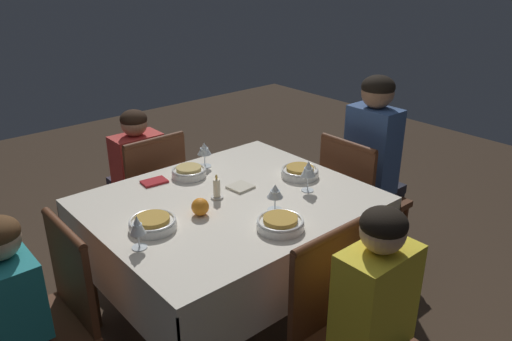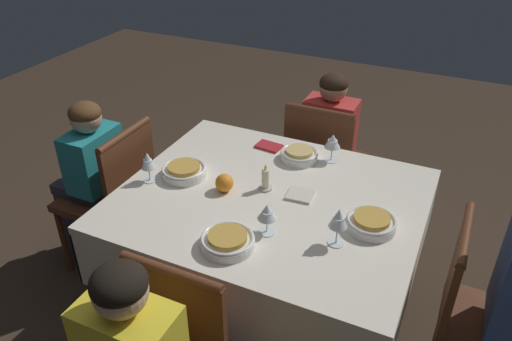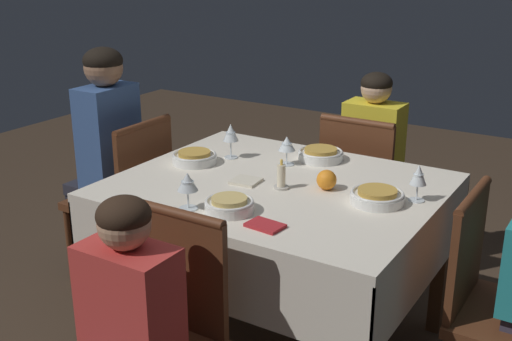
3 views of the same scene
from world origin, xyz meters
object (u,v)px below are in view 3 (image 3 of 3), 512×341
object	(u,v)px
candle_centerpiece	(281,178)
napkin_red_folded	(246,181)
person_adult_denim	(103,152)
chair_west	(128,193)
bowl_north	(321,154)
chair_south	(155,332)
wine_glass_east	(418,176)
bowl_south	(229,204)
bowl_west	(194,157)
person_child_yellow	(376,161)
bowl_east	(377,196)
dining_table	(277,205)
wine_glass_west	(231,134)
wine_glass_south	(188,183)
orange_fruit	(327,180)
chair_east	(498,302)
wine_glass_north	(287,145)
napkin_spare_side	(265,225)
chair_north	(363,186)

from	to	relation	value
candle_centerpiece	napkin_red_folded	xyz separation A→B (m)	(-0.16, -0.01, -0.04)
person_adult_denim	chair_west	bearing A→B (deg)	90.00
bowl_north	candle_centerpiece	size ratio (longest dim) A/B	1.65
chair_west	chair_south	xyz separation A→B (m)	(0.94, -0.89, 0.00)
person_adult_denim	wine_glass_east	bearing A→B (deg)	91.30
bowl_south	wine_glass_east	xyz separation A→B (m)	(0.56, 0.47, 0.07)
person_adult_denim	napkin_red_folded	bearing A→B (deg)	81.85
bowl_west	bowl_north	world-z (taller)	same
person_child_yellow	candle_centerpiece	size ratio (longest dim) A/B	8.62
chair_west	wine_glass_east	distance (m)	1.52
chair_west	bowl_east	world-z (taller)	chair_west
dining_table	wine_glass_west	size ratio (longest dim) A/B	8.04
person_adult_denim	wine_glass_south	world-z (taller)	person_adult_denim
orange_fruit	bowl_west	bearing A→B (deg)	-179.12
dining_table	orange_fruit	size ratio (longest dim) A/B	15.94
wine_glass_west	wine_glass_east	world-z (taller)	wine_glass_west
chair_east	wine_glass_south	xyz separation A→B (m)	(-1.07, -0.38, 0.36)
person_child_yellow	wine_glass_west	size ratio (longest dim) A/B	6.73
bowl_west	wine_glass_north	size ratio (longest dim) A/B	1.53
bowl_north	napkin_spare_side	bearing A→B (deg)	-77.62
wine_glass_west	bowl_south	bearing A→B (deg)	-56.86
candle_centerpiece	napkin_spare_side	world-z (taller)	candle_centerpiece
wine_glass_north	napkin_spare_side	world-z (taller)	wine_glass_north
napkin_red_folded	wine_glass_south	bearing A→B (deg)	-94.62
wine_glass_south	orange_fruit	size ratio (longest dim) A/B	1.76
chair_east	dining_table	bearing A→B (deg)	88.11
chair_west	napkin_red_folded	bearing A→B (deg)	80.34
bowl_east	napkin_spare_side	bearing A→B (deg)	-120.69
chair_east	wine_glass_south	world-z (taller)	wine_glass_south
bowl_north	bowl_east	world-z (taller)	same
wine_glass_west	orange_fruit	distance (m)	0.58
dining_table	napkin_red_folded	world-z (taller)	napkin_red_folded
bowl_north	person_adult_denim	bearing A→B (deg)	-164.67
chair_west	wine_glass_west	xyz separation A→B (m)	(0.57, 0.11, 0.37)
bowl_west	wine_glass_west	size ratio (longest dim) A/B	1.25
person_child_yellow	napkin_spare_side	world-z (taller)	person_child_yellow
wine_glass_north	orange_fruit	size ratio (longest dim) A/B	1.62
orange_fruit	bowl_south	bearing A→B (deg)	-117.41
person_adult_denim	candle_centerpiece	size ratio (longest dim) A/B	9.80
chair_south	person_adult_denim	xyz separation A→B (m)	(-1.09, 0.89, 0.20)
wine_glass_west	bowl_west	bearing A→B (deg)	-122.83
dining_table	orange_fruit	bearing A→B (deg)	12.06
chair_north	candle_centerpiece	world-z (taller)	chair_north
bowl_south	chair_north	bearing A→B (deg)	87.12
napkin_red_folded	chair_south	bearing A→B (deg)	-80.23
person_adult_denim	person_child_yellow	distance (m)	1.45
chair_west	bowl_south	size ratio (longest dim) A/B	4.87
dining_table	candle_centerpiece	world-z (taller)	candle_centerpiece
chair_south	bowl_north	bearing A→B (deg)	89.98
wine_glass_south	napkin_spare_side	bearing A→B (deg)	1.55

